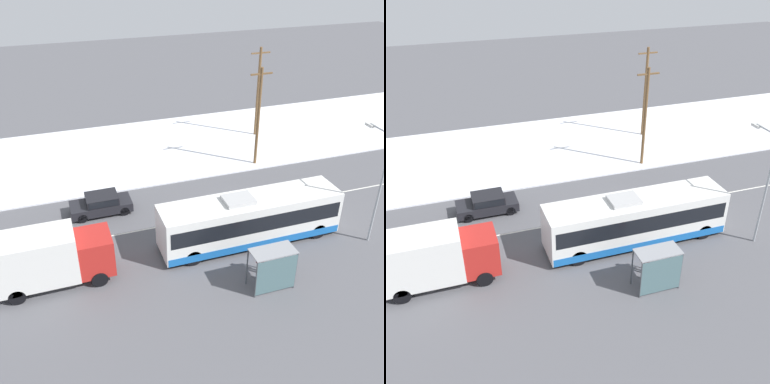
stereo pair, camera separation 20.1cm
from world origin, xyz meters
TOP-DOWN VIEW (x-y plane):
  - ground_plane at (0.00, 0.00)m, footprint 120.00×120.00m
  - snow_lot at (0.00, 11.92)m, footprint 80.00×13.15m
  - lane_marking_center at (0.00, 0.00)m, footprint 60.00×0.12m
  - city_bus at (-0.35, -3.23)m, footprint 11.29×2.57m
  - box_truck at (-12.34, -3.39)m, footprint 6.64×2.30m
  - sedan_car at (-8.54, 2.94)m, footprint 4.13×1.80m
  - pedestrian_at_stop at (-1.02, -6.23)m, footprint 0.62×0.27m
  - bus_shelter at (-1.03, -7.69)m, footprint 2.40×1.20m
  - streetlamp at (6.77, -5.23)m, footprint 0.36×2.24m
  - utility_pole_roadside at (4.68, 6.31)m, footprint 1.80×0.24m
  - utility_pole_snowlot at (7.37, 11.89)m, footprint 1.80×0.24m

SIDE VIEW (x-z plane):
  - ground_plane at x=0.00m, z-range 0.00..0.00m
  - lane_marking_center at x=0.00m, z-range 0.00..0.00m
  - snow_lot at x=0.00m, z-range 0.00..0.12m
  - sedan_car at x=-8.54m, z-range 0.07..1.46m
  - pedestrian_at_stop at x=-1.02m, z-range 0.19..1.90m
  - city_bus at x=-0.35m, z-range -0.04..3.21m
  - bus_shelter at x=-1.03m, z-range 0.46..2.86m
  - box_truck at x=-12.34m, z-range 0.15..3.42m
  - utility_pole_roadside at x=4.68m, z-range 0.19..8.25m
  - utility_pole_snowlot at x=7.37m, z-range 0.19..8.38m
  - streetlamp at x=6.77m, z-range 0.93..8.16m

